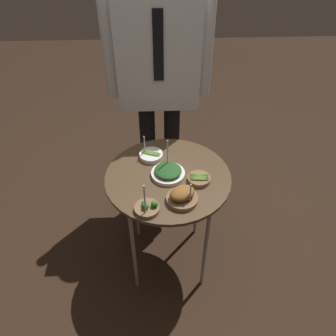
{
  "coord_description": "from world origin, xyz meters",
  "views": [
    {
      "loc": [
        -0.06,
        -1.23,
        1.8
      ],
      "look_at": [
        0.0,
        0.0,
        0.75
      ],
      "focal_mm": 35.0,
      "sensor_mm": 36.0,
      "label": 1
    }
  ],
  "objects_px": {
    "bowl_roast_far_rim": "(182,196)",
    "waiter_figure": "(158,66)",
    "serving_cart": "(168,183)",
    "bowl_asparagus_front_center": "(199,179)",
    "bowl_spinach_front_right": "(168,172)",
    "bowl_asparagus_mid_left": "(151,155)",
    "bowl_broccoli_mid_right": "(147,207)"
  },
  "relations": [
    {
      "from": "bowl_broccoli_mid_right",
      "to": "waiter_figure",
      "type": "xyz_separation_m",
      "value": [
        0.07,
        0.78,
        0.32
      ]
    },
    {
      "from": "bowl_asparagus_front_center",
      "to": "bowl_roast_far_rim",
      "type": "distance_m",
      "value": 0.16
    },
    {
      "from": "serving_cart",
      "to": "waiter_figure",
      "type": "bearing_deg",
      "value": 93.13
    },
    {
      "from": "bowl_roast_far_rim",
      "to": "waiter_figure",
      "type": "height_order",
      "value": "waiter_figure"
    },
    {
      "from": "bowl_roast_far_rim",
      "to": "bowl_broccoli_mid_right",
      "type": "bearing_deg",
      "value": -162.4
    },
    {
      "from": "serving_cart",
      "to": "bowl_roast_far_rim",
      "type": "bearing_deg",
      "value": -72.22
    },
    {
      "from": "bowl_spinach_front_right",
      "to": "bowl_broccoli_mid_right",
      "type": "height_order",
      "value": "same"
    },
    {
      "from": "bowl_broccoli_mid_right",
      "to": "waiter_figure",
      "type": "height_order",
      "value": "waiter_figure"
    },
    {
      "from": "waiter_figure",
      "to": "bowl_roast_far_rim",
      "type": "bearing_deg",
      "value": -83.18
    },
    {
      "from": "bowl_roast_far_rim",
      "to": "waiter_figure",
      "type": "bearing_deg",
      "value": 96.82
    },
    {
      "from": "bowl_asparagus_front_center",
      "to": "waiter_figure",
      "type": "distance_m",
      "value": 0.7
    },
    {
      "from": "serving_cart",
      "to": "bowl_spinach_front_right",
      "type": "xyz_separation_m",
      "value": [
        -0.0,
        0.0,
        0.08
      ]
    },
    {
      "from": "waiter_figure",
      "to": "serving_cart",
      "type": "bearing_deg",
      "value": -86.87
    },
    {
      "from": "bowl_asparagus_mid_left",
      "to": "bowl_broccoli_mid_right",
      "type": "bearing_deg",
      "value": -92.77
    },
    {
      "from": "bowl_broccoli_mid_right",
      "to": "serving_cart",
      "type": "bearing_deg",
      "value": 65.75
    },
    {
      "from": "bowl_spinach_front_right",
      "to": "bowl_asparagus_front_center",
      "type": "distance_m",
      "value": 0.16
    },
    {
      "from": "bowl_asparagus_mid_left",
      "to": "bowl_spinach_front_right",
      "type": "bearing_deg",
      "value": -61.01
    },
    {
      "from": "bowl_broccoli_mid_right",
      "to": "bowl_asparagus_front_center",
      "type": "bearing_deg",
      "value": 35.73
    },
    {
      "from": "bowl_broccoli_mid_right",
      "to": "bowl_asparagus_mid_left",
      "type": "bearing_deg",
      "value": 87.23
    },
    {
      "from": "bowl_broccoli_mid_right",
      "to": "bowl_spinach_front_right",
      "type": "bearing_deg",
      "value": 66.22
    },
    {
      "from": "bowl_asparagus_front_center",
      "to": "waiter_figure",
      "type": "xyz_separation_m",
      "value": [
        -0.18,
        0.6,
        0.33
      ]
    },
    {
      "from": "serving_cart",
      "to": "bowl_spinach_front_right",
      "type": "distance_m",
      "value": 0.08
    },
    {
      "from": "bowl_asparagus_front_center",
      "to": "bowl_spinach_front_right",
      "type": "bearing_deg",
      "value": 162.66
    },
    {
      "from": "serving_cart",
      "to": "bowl_broccoli_mid_right",
      "type": "xyz_separation_m",
      "value": [
        -0.1,
        -0.23,
        0.07
      ]
    },
    {
      "from": "bowl_spinach_front_right",
      "to": "bowl_roast_far_rim",
      "type": "distance_m",
      "value": 0.19
    },
    {
      "from": "bowl_asparagus_front_center",
      "to": "waiter_figure",
      "type": "height_order",
      "value": "waiter_figure"
    },
    {
      "from": "bowl_spinach_front_right",
      "to": "bowl_asparagus_mid_left",
      "type": "relative_size",
      "value": 1.4
    },
    {
      "from": "serving_cart",
      "to": "waiter_figure",
      "type": "distance_m",
      "value": 0.68
    },
    {
      "from": "waiter_figure",
      "to": "bowl_broccoli_mid_right",
      "type": "bearing_deg",
      "value": -95.33
    },
    {
      "from": "bowl_asparagus_mid_left",
      "to": "waiter_figure",
      "type": "bearing_deg",
      "value": 82.27
    },
    {
      "from": "bowl_asparagus_front_center",
      "to": "bowl_broccoli_mid_right",
      "type": "xyz_separation_m",
      "value": [
        -0.25,
        -0.18,
        0.0
      ]
    },
    {
      "from": "bowl_spinach_front_right",
      "to": "bowl_roast_far_rim",
      "type": "bearing_deg",
      "value": -71.82
    }
  ]
}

